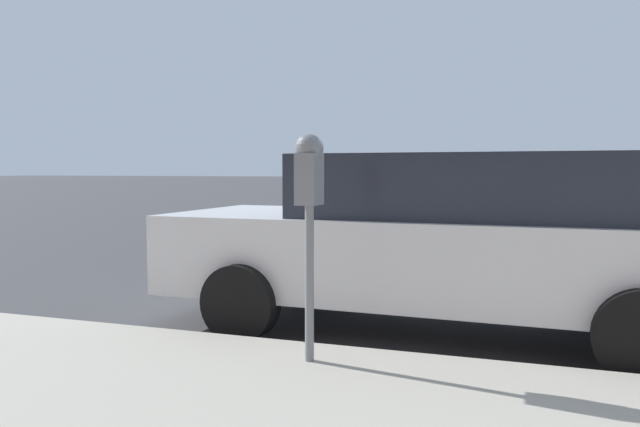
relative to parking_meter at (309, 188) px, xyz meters
name	(u,v)px	position (x,y,z in m)	size (l,w,h in m)	color
ground_plane	(482,308)	(2.62, -0.93, -1.28)	(220.00, 220.00, 0.00)	#424244
parking_meter	(309,188)	(0.00, 0.00, 0.00)	(0.21, 0.19, 1.52)	gray
car_white	(446,239)	(1.53, -0.70, -0.48)	(2.07, 4.81, 1.54)	silver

